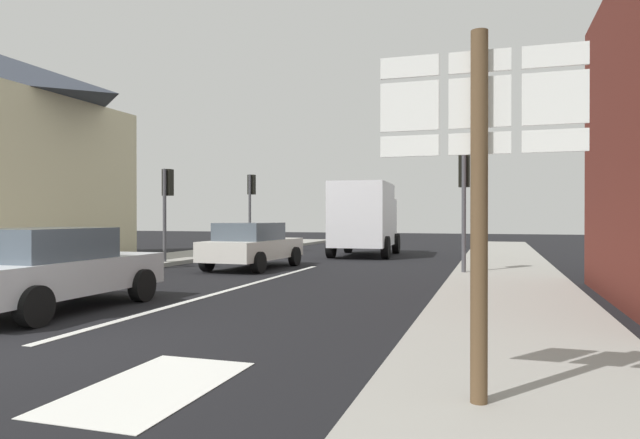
# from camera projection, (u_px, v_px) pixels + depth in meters

# --- Properties ---
(ground_plane) EXTENTS (80.00, 80.00, 0.00)m
(ground_plane) POSITION_uv_depth(u_px,v_px,m) (294.00, 272.00, 16.75)
(ground_plane) COLOR black
(sidewalk_right) EXTENTS (2.84, 44.00, 0.14)m
(sidewalk_right) POSITION_uv_depth(u_px,v_px,m) (509.00, 285.00, 13.04)
(sidewalk_right) COLOR gray
(sidewalk_right) RESTS_ON ground
(sidewalk_left) EXTENTS (2.84, 44.00, 0.14)m
(sidewalk_left) POSITION_uv_depth(u_px,v_px,m) (79.00, 270.00, 16.64)
(sidewalk_left) COLOR gray
(sidewalk_left) RESTS_ON ground
(lane_centre_stripe) EXTENTS (0.16, 12.00, 0.01)m
(lane_centre_stripe) POSITION_uv_depth(u_px,v_px,m) (234.00, 289.00, 12.93)
(lane_centre_stripe) COLOR silver
(lane_centre_stripe) RESTS_ON ground
(lane_turn_arrow) EXTENTS (1.20, 2.20, 0.01)m
(lane_turn_arrow) POSITION_uv_depth(u_px,v_px,m) (152.00, 387.00, 5.49)
(lane_turn_arrow) COLOR silver
(lane_turn_arrow) RESTS_ON ground
(sedan_near) EXTENTS (1.97, 4.20, 1.47)m
(sedan_near) POSITION_uv_depth(u_px,v_px,m) (51.00, 268.00, 9.91)
(sedan_near) COLOR #B7BABF
(sedan_near) RESTS_ON ground
(sedan_far) EXTENTS (2.15, 4.29, 1.47)m
(sedan_far) POSITION_uv_depth(u_px,v_px,m) (252.00, 245.00, 17.96)
(sedan_far) COLOR beige
(sedan_far) RESTS_ON ground
(delivery_truck) EXTENTS (2.69, 5.10, 3.05)m
(delivery_truck) POSITION_uv_depth(u_px,v_px,m) (365.00, 217.00, 23.66)
(delivery_truck) COLOR silver
(delivery_truck) RESTS_ON ground
(route_sign_post) EXTENTS (1.66, 0.14, 3.20)m
(route_sign_post) POSITION_uv_depth(u_px,v_px,m) (479.00, 177.00, 4.63)
(route_sign_post) COLOR brown
(route_sign_post) RESTS_ON ground
(traffic_light_near_left) EXTENTS (0.30, 0.49, 3.28)m
(traffic_light_near_left) POSITION_uv_depth(u_px,v_px,m) (167.00, 194.00, 19.09)
(traffic_light_near_left) COLOR #47474C
(traffic_light_near_left) RESTS_ON ground
(traffic_light_far_left) EXTENTS (0.30, 0.49, 3.58)m
(traffic_light_far_left) POSITION_uv_depth(u_px,v_px,m) (251.00, 195.00, 25.68)
(traffic_light_far_left) COLOR #47474C
(traffic_light_far_left) RESTS_ON ground
(traffic_light_near_right) EXTENTS (0.30, 0.49, 3.39)m
(traffic_light_near_right) POSITION_uv_depth(u_px,v_px,m) (464.00, 186.00, 15.55)
(traffic_light_near_right) COLOR #47474C
(traffic_light_near_right) RESTS_ON ground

